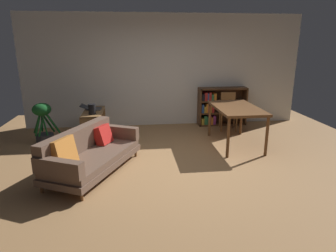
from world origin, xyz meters
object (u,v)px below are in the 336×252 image
fabric_couch (89,152)px  bookshelf (218,107)px  open_laptop (92,108)px  dining_table (236,111)px  desk_speaker (92,109)px  potted_floor_plant (43,122)px  dining_chair_near (228,108)px  media_console (94,126)px

fabric_couch → bookshelf: size_ratio=1.66×
open_laptop → dining_table: dining_table is taller
desk_speaker → potted_floor_plant: 1.06m
potted_floor_plant → dining_chair_near: 4.15m
dining_table → desk_speaker: bearing=171.8°
open_laptop → dining_chair_near: 3.17m
potted_floor_plant → media_console: bearing=8.5°
media_console → open_laptop: size_ratio=2.42×
dining_chair_near → bookshelf: 0.46m
open_laptop → potted_floor_plant: (-0.95, -0.34, -0.19)m
potted_floor_plant → dining_table: (3.89, -0.54, 0.25)m
fabric_couch → open_laptop: (-0.16, 1.87, 0.32)m
fabric_couch → desk_speaker: desk_speaker is taller
dining_table → media_console: bearing=166.6°
bookshelf → open_laptop: bearing=-166.9°
open_laptop → dining_chair_near: dining_chair_near is taller
open_laptop → bookshelf: bearing=13.1°
open_laptop → dining_table: (2.94, -0.88, 0.06)m
desk_speaker → dining_chair_near: dining_chair_near is taller
media_console → open_laptop: 0.39m
open_laptop → desk_speaker: 0.47m
fabric_couch → potted_floor_plant: size_ratio=2.34×
media_console → potted_floor_plant: size_ratio=1.26×
desk_speaker → bookshelf: bearing=21.5°
open_laptop → potted_floor_plant: size_ratio=0.52×
open_laptop → desk_speaker: size_ratio=2.12×
potted_floor_plant → desk_speaker: bearing=-7.0°
dining_table → dining_chair_near: bearing=79.6°
open_laptop → dining_chair_near: bearing=4.8°
desk_speaker → dining_chair_near: bearing=13.3°
dining_table → bookshelf: size_ratio=1.18×
bookshelf → desk_speaker: bearing=-158.5°
potted_floor_plant → open_laptop: bearing=19.6°
media_console → potted_floor_plant: (-1.00, -0.15, 0.15)m
desk_speaker → dining_chair_near: 3.18m
fabric_couch → media_console: bearing=94.0°
potted_floor_plant → dining_chair_near: (4.10, 0.60, 0.04)m
media_console → dining_chair_near: bearing=8.3°
fabric_couch → dining_table: 2.97m
media_console → dining_table: dining_table is taller
fabric_couch → media_console: size_ratio=1.86×
desk_speaker → dining_chair_near: (3.09, 0.73, -0.23)m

